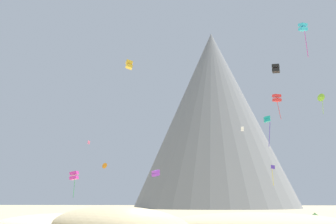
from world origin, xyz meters
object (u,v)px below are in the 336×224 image
(bush_far_right, at_px, (315,217))
(kite_gold_mid, at_px, (129,65))
(bush_ridge_crest, at_px, (90,221))
(kite_cyan_high, at_px, (303,28))
(kite_magenta_low, at_px, (74,176))
(kite_rainbow_mid, at_px, (89,142))
(kite_indigo_low, at_px, (273,168))
(kite_red_mid, at_px, (277,98))
(bush_near_right, at_px, (120,216))
(kite_teal_mid, at_px, (267,120))
(kite_black_mid, at_px, (276,69))
(kite_orange_low, at_px, (104,166))
(kite_lime_mid, at_px, (321,98))
(kite_violet_low, at_px, (156,173))
(rock_massif, at_px, (218,130))
(kite_white_mid, at_px, (242,129))

(bush_far_right, bearing_deg, kite_gold_mid, 161.43)
(bush_ridge_crest, relative_size, kite_cyan_high, 0.41)
(bush_ridge_crest, distance_m, kite_magenta_low, 36.73)
(kite_rainbow_mid, relative_size, kite_cyan_high, 0.14)
(kite_rainbow_mid, bearing_deg, bush_far_right, -66.60)
(kite_indigo_low, bearing_deg, kite_gold_mid, -43.70)
(kite_red_mid, bearing_deg, kite_gold_mid, 0.71)
(bush_far_right, relative_size, kite_rainbow_mid, 3.11)
(bush_near_right, xyz_separation_m, kite_indigo_low, (23.87, 27.75, 8.42))
(bush_near_right, distance_m, kite_gold_mid, 25.81)
(kite_cyan_high, distance_m, kite_teal_mid, 14.77)
(kite_black_mid, bearing_deg, kite_red_mid, 5.75)
(kite_black_mid, relative_size, kite_orange_low, 0.99)
(bush_near_right, bearing_deg, kite_lime_mid, 38.57)
(bush_ridge_crest, xyz_separation_m, kite_red_mid, (24.46, 34.80, 21.32))
(bush_near_right, height_order, kite_violet_low, kite_violet_low)
(rock_massif, bearing_deg, kite_violet_low, -103.27)
(rock_massif, height_order, kite_magenta_low, rock_massif)
(kite_violet_low, distance_m, kite_white_mid, 24.38)
(rock_massif, distance_m, kite_black_mid, 76.29)
(rock_massif, bearing_deg, kite_orange_low, -119.97)
(bush_ridge_crest, relative_size, kite_gold_mid, 1.48)
(kite_cyan_high, bearing_deg, kite_white_mid, 76.46)
(kite_violet_low, height_order, kite_magenta_low, kite_violet_low)
(bush_far_right, relative_size, rock_massif, 0.04)
(rock_massif, relative_size, kite_gold_mid, 44.06)
(bush_near_right, relative_size, kite_red_mid, 0.22)
(kite_black_mid, distance_m, kite_gold_mid, 25.06)
(kite_violet_low, distance_m, kite_orange_low, 17.41)
(kite_indigo_low, bearing_deg, kite_rainbow_mid, -83.11)
(kite_cyan_high, bearing_deg, kite_rainbow_mid, 123.84)
(bush_near_right, height_order, kite_indigo_low, kite_indigo_low)
(kite_black_mid, bearing_deg, kite_rainbow_mid, 81.06)
(kite_magenta_low, bearing_deg, kite_violet_low, -54.35)
(kite_violet_low, relative_size, kite_rainbow_mid, 2.36)
(kite_violet_low, height_order, kite_lime_mid, kite_lime_mid)
(kite_cyan_high, bearing_deg, kite_orange_low, 113.96)
(bush_far_right, relative_size, kite_red_mid, 0.49)
(bush_near_right, bearing_deg, kite_indigo_low, 49.29)
(bush_ridge_crest, bearing_deg, rock_massif, 82.54)
(kite_lime_mid, relative_size, kite_magenta_low, 0.86)
(rock_massif, bearing_deg, bush_ridge_crest, -97.46)
(kite_lime_mid, bearing_deg, bush_near_right, -95.15)
(rock_massif, relative_size, kite_cyan_high, 12.16)
(kite_lime_mid, relative_size, kite_rainbow_mid, 5.48)
(kite_red_mid, relative_size, kite_orange_low, 3.31)
(kite_black_mid, distance_m, kite_teal_mid, 13.18)
(kite_lime_mid, distance_m, kite_white_mid, 20.25)
(kite_rainbow_mid, height_order, kite_cyan_high, kite_cyan_high)
(bush_ridge_crest, height_order, kite_indigo_low, kite_indigo_low)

